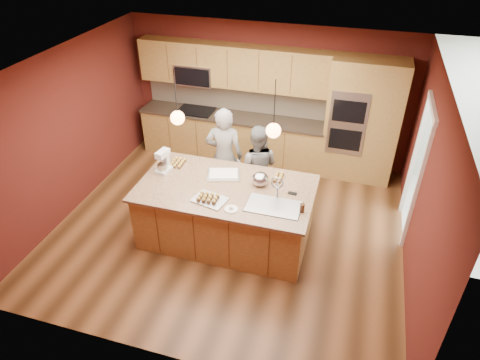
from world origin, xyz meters
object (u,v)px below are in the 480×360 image
(island, at_px, (227,212))
(stand_mixer, at_px, (163,163))
(mixing_bowl, at_px, (260,179))
(person_right, at_px, (257,167))
(person_left, at_px, (224,156))

(island, bearing_deg, stand_mixer, 171.84)
(island, distance_m, stand_mixer, 1.26)
(island, distance_m, mixing_bowl, 0.76)
(island, relative_size, person_right, 1.71)
(person_left, relative_size, stand_mixer, 4.88)
(person_left, distance_m, person_right, 0.59)
(island, xyz_separation_m, stand_mixer, (-1.08, 0.15, 0.63))
(person_right, bearing_deg, island, 74.04)
(island, relative_size, person_left, 1.48)
(person_right, xyz_separation_m, mixing_bowl, (0.25, -0.78, 0.30))
(person_left, distance_m, mixing_bowl, 1.15)
(person_right, distance_m, stand_mixer, 1.58)
(mixing_bowl, bearing_deg, person_right, 107.54)
(mixing_bowl, bearing_deg, island, -155.61)
(person_right, distance_m, mixing_bowl, 0.87)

